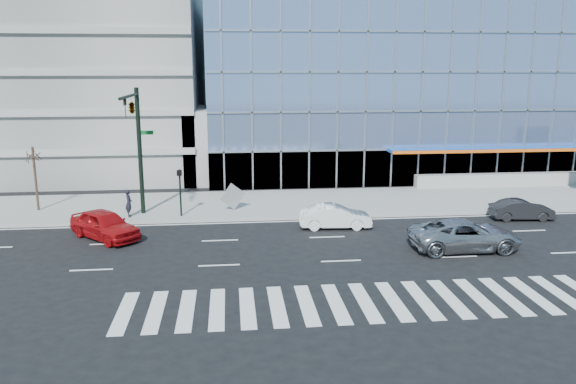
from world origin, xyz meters
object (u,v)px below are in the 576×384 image
ped_signal_post (180,185)px  tilted_panel (233,197)px  pedestrian (129,203)px  street_tree_near (33,156)px  red_sedan (105,225)px  traffic_signal (134,122)px  white_sedan (335,216)px  silver_suv (465,235)px  dark_sedan (522,210)px

ped_signal_post → tilted_panel: bearing=20.1°
ped_signal_post → pedestrian: bearing=176.0°
street_tree_near → pedestrian: (6.26, -2.33, -2.75)m
red_sedan → pedestrian: bearing=36.5°
ped_signal_post → red_sedan: bearing=-134.7°
street_tree_near → pedestrian: bearing=-20.4°
traffic_signal → white_sedan: (11.78, -2.77, -5.47)m
white_sedan → tilted_panel: tilted_panel is taller
white_sedan → red_sedan: red_sedan is taller
street_tree_near → white_sedan: (18.78, -5.70, -3.08)m
silver_suv → white_sedan: 7.64m
silver_suv → pedestrian: bearing=66.2°
red_sedan → tilted_panel: size_ratio=3.66×
pedestrian → tilted_panel: tilted_panel is taller
dark_sedan → red_sedan: 25.19m
white_sedan → dark_sedan: white_sedan is taller
silver_suv → traffic_signal: bearing=66.9°
traffic_signal → street_tree_near: (-7.00, 2.93, -2.39)m
street_tree_near → red_sedan: (5.63, -6.46, -2.97)m
ped_signal_post → tilted_panel: (3.28, 1.20, -1.08)m
ped_signal_post → pedestrian: size_ratio=1.71×
traffic_signal → dark_sedan: (23.78, -2.16, -5.53)m
ped_signal_post → white_sedan: (9.28, -3.14, -1.44)m
street_tree_near → red_sedan: bearing=-48.9°
traffic_signal → tilted_panel: 7.87m
traffic_signal → street_tree_near: bearing=157.3°
red_sedan → silver_suv: bearing=-56.5°
silver_suv → street_tree_near: bearing=67.0°
ped_signal_post → silver_suv: ped_signal_post is taller
ped_signal_post → pedestrian: (-3.24, 0.22, -1.11)m
tilted_panel → white_sedan: bearing=-60.9°
ped_signal_post → silver_suv: bearing=-27.3°
white_sedan → pedestrian: bearing=78.6°
ped_signal_post → pedestrian: 3.43m
white_sedan → red_sedan: bearing=97.0°
tilted_panel → silver_suv: bearing=-62.1°
dark_sedan → pedestrian: 24.68m
ped_signal_post → street_tree_near: bearing=164.9°
traffic_signal → dark_sedan: bearing=-5.2°
traffic_signal → ped_signal_post: 4.75m
traffic_signal → tilted_panel: traffic_signal is taller
pedestrian → red_sedan: bearing=159.3°
traffic_signal → pedestrian: bearing=141.1°
silver_suv → pedestrian: 20.22m
silver_suv → red_sedan: bearing=78.1°
pedestrian → white_sedan: bearing=-117.1°
ped_signal_post → street_tree_near: (-9.50, 2.56, 1.64)m
street_tree_near → dark_sedan: size_ratio=1.10×
white_sedan → dark_sedan: bearing=-83.4°
traffic_signal → ped_signal_post: bearing=8.5°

